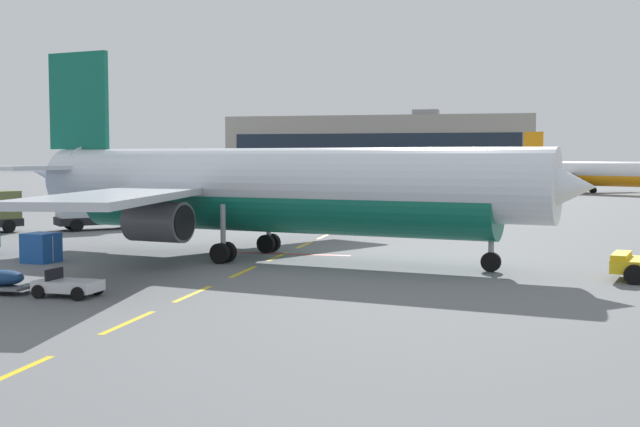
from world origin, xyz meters
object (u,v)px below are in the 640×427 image
fuel_service_truck (99,209)px  baggage_train (4,281)px  uld_cargo_container (41,248)px  airliner_foreground (269,188)px  airliner_far_center (593,173)px

fuel_service_truck → baggage_train: 30.19m
baggage_train → uld_cargo_container: uld_cargo_container is taller
fuel_service_truck → airliner_foreground: bearing=-38.7°
airliner_foreground → uld_cargo_container: size_ratio=18.89×
airliner_far_center → fuel_service_truck: (-45.04, -74.61, -1.58)m
airliner_foreground → fuel_service_truck: airliner_foreground is taller
airliner_foreground → uld_cargo_container: 12.76m
airliner_far_center → airliner_foreground: bearing=-106.6°
fuel_service_truck → uld_cargo_container: size_ratio=3.68×
fuel_service_truck → uld_cargo_container: fuel_service_truck is taller
baggage_train → airliner_far_center: bearing=71.6°
airliner_foreground → uld_cargo_container: bearing=-159.7°
airliner_foreground → airliner_far_center: bearing=73.4°
airliner_foreground → airliner_far_center: (26.69, 89.29, -0.72)m
fuel_service_truck → baggage_train: bearing=-69.0°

